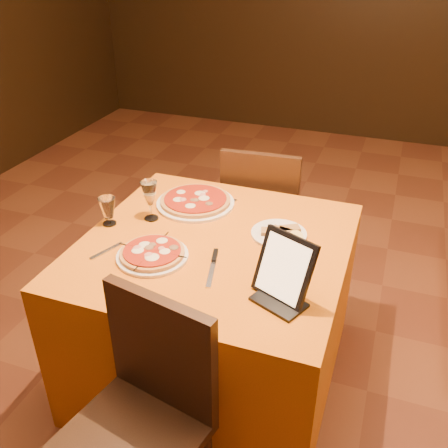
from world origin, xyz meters
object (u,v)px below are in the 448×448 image
(main_table, at_px, (215,311))
(pizza_far, at_px, (195,202))
(water_glass, at_px, (108,211))
(tablet, at_px, (284,268))
(chair_main_near, at_px, (129,440))
(wine_glass, at_px, (150,200))
(pizza_near, at_px, (152,254))
(chair_main_far, at_px, (265,215))

(main_table, relative_size, pizza_far, 2.95)
(water_glass, height_order, tablet, tablet)
(chair_main_near, xyz_separation_m, water_glass, (-0.50, 0.76, 0.36))
(wine_glass, bearing_deg, water_glass, -145.26)
(pizza_near, bearing_deg, pizza_far, 91.66)
(tablet, bearing_deg, water_glass, -171.26)
(main_table, height_order, chair_main_far, chair_main_far)
(main_table, relative_size, chair_main_far, 1.21)
(pizza_near, relative_size, pizza_far, 0.77)
(main_table, xyz_separation_m, chair_main_near, (0.00, -0.78, 0.08))
(wine_glass, distance_m, tablet, 0.78)
(chair_main_near, relative_size, pizza_far, 2.44)
(pizza_far, distance_m, wine_glass, 0.25)
(chair_main_near, xyz_separation_m, tablet, (0.36, 0.53, 0.41))
(main_table, height_order, pizza_far, pizza_far)
(pizza_far, bearing_deg, chair_main_near, -79.03)
(chair_main_near, bearing_deg, water_glass, 135.20)
(pizza_far, bearing_deg, wine_glass, -124.37)
(chair_main_near, bearing_deg, pizza_near, 120.32)
(pizza_near, distance_m, water_glass, 0.35)
(chair_main_near, bearing_deg, main_table, 102.17)
(pizza_near, height_order, pizza_far, same)
(chair_main_far, bearing_deg, chair_main_near, 86.26)
(main_table, height_order, chair_main_near, chair_main_near)
(pizza_far, bearing_deg, chair_main_far, 68.77)
(chair_main_far, height_order, water_glass, chair_main_far)
(main_table, relative_size, tablet, 4.51)
(pizza_far, height_order, wine_glass, wine_glass)
(main_table, distance_m, tablet, 0.66)
(main_table, bearing_deg, water_glass, -177.99)
(chair_main_near, height_order, wine_glass, wine_glass)
(main_table, distance_m, chair_main_far, 0.82)
(main_table, relative_size, pizza_near, 3.81)
(pizza_far, xyz_separation_m, wine_glass, (-0.13, -0.20, 0.08))
(water_glass, bearing_deg, wine_glass, 34.74)
(water_glass, bearing_deg, chair_main_far, 59.33)
(wine_glass, height_order, water_glass, wine_glass)
(tablet, bearing_deg, chair_main_far, 132.36)
(main_table, height_order, water_glass, water_glass)
(pizza_near, height_order, wine_glass, wine_glass)
(pizza_far, distance_m, tablet, 0.78)
(chair_main_far, xyz_separation_m, pizza_near, (-0.19, -1.01, 0.31))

